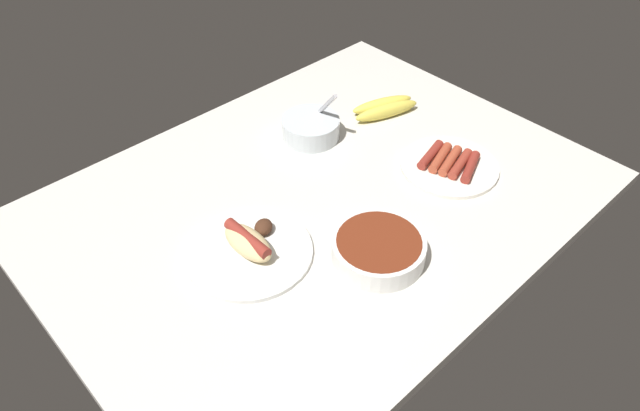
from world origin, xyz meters
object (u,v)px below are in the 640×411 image
bowl_coleslaw (311,127)px  banana_bunch (385,108)px  plate_sausages (450,164)px  plate_hotdog_assembled (249,247)px  bowl_chili (378,248)px

bowl_coleslaw → banana_bunch: size_ratio=0.75×
plate_sausages → plate_hotdog_assembled: bearing=168.4°
bowl_coleslaw → banana_bunch: (21.14, -5.53, -1.11)cm
plate_hotdog_assembled → banana_bunch: bearing=15.1°
plate_sausages → banana_bunch: size_ratio=1.18×
plate_hotdog_assembled → bowl_chili: size_ratio=1.38×
plate_sausages → bowl_coleslaw: bearing=116.0°
plate_hotdog_assembled → bowl_chili: 25.68cm
plate_hotdog_assembled → plate_sausages: bearing=-11.6°
plate_hotdog_assembled → bowl_coleslaw: (35.81, 20.94, 1.26)cm
bowl_chili → banana_bunch: bowl_chili is taller
bowl_coleslaw → bowl_chili: (-17.97, -39.38, -0.25)cm
bowl_coleslaw → plate_hotdog_assembled: bearing=-149.7°
plate_sausages → bowl_chili: bowl_chili is taller
bowl_coleslaw → banana_bunch: bowl_coleslaw is taller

